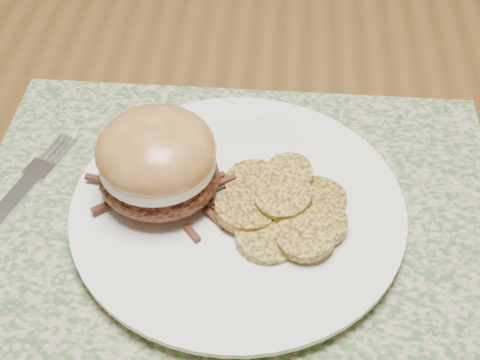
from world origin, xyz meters
The scene contains 6 objects.
dining_table centered at (0.00, 0.00, 0.67)m, with size 1.50×0.90×0.75m.
placemat centered at (0.10, -0.26, 0.75)m, with size 0.45×0.33×0.00m, color #3B6132.
dinner_plate centered at (0.11, -0.26, 0.76)m, with size 0.26×0.26×0.02m, color white.
pork_sandwich centered at (0.04, -0.25, 0.81)m, with size 0.11×0.11×0.07m.
roasted_potatoes centered at (0.14, -0.27, 0.78)m, with size 0.12×0.12×0.03m.
fork centered at (-0.09, -0.27, 0.76)m, with size 0.08×0.19×0.00m.
Camera 1 is at (0.14, -0.62, 1.18)m, focal length 50.00 mm.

